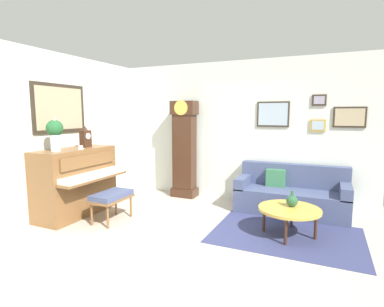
% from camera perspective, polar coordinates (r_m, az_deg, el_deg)
% --- Properties ---
extents(ground_plane, '(6.40, 6.00, 0.10)m').
position_cam_1_polar(ground_plane, '(4.36, -1.39, -17.02)').
color(ground_plane, '#B2A899').
extents(wall_left, '(0.13, 4.90, 2.80)m').
position_cam_1_polar(wall_left, '(5.62, -26.08, 3.20)').
color(wall_left, silver).
rests_on(wall_left, ground_plane).
extents(wall_back, '(5.30, 0.13, 2.80)m').
position_cam_1_polar(wall_back, '(6.22, 8.37, 4.18)').
color(wall_back, silver).
rests_on(wall_back, ground_plane).
extents(area_rug, '(2.10, 1.50, 0.01)m').
position_cam_1_polar(area_rug, '(4.76, 17.37, -14.49)').
color(area_rug, navy).
rests_on(area_rug, ground_plane).
extents(piano, '(0.87, 1.44, 1.16)m').
position_cam_1_polar(piano, '(5.65, -20.99, -4.93)').
color(piano, brown).
rests_on(piano, ground_plane).
extents(piano_bench, '(0.42, 0.70, 0.48)m').
position_cam_1_polar(piano_bench, '(5.16, -14.96, -7.94)').
color(piano_bench, brown).
rests_on(piano_bench, ground_plane).
extents(grandfather_clock, '(0.52, 0.34, 2.03)m').
position_cam_1_polar(grandfather_clock, '(6.36, -1.45, 0.36)').
color(grandfather_clock, '#3D2316').
rests_on(grandfather_clock, ground_plane).
extents(couch, '(1.90, 0.80, 0.84)m').
position_cam_1_polar(couch, '(5.75, 18.24, -7.44)').
color(couch, '#424C70').
rests_on(couch, ground_plane).
extents(coffee_table, '(0.88, 0.88, 0.41)m').
position_cam_1_polar(coffee_table, '(4.64, 17.95, -10.12)').
color(coffee_table, gold).
rests_on(coffee_table, ground_plane).
extents(mantel_clock, '(0.13, 0.18, 0.38)m').
position_cam_1_polar(mantel_clock, '(5.72, -19.49, 2.86)').
color(mantel_clock, '#3D2316').
rests_on(mantel_clock, piano).
extents(flower_vase, '(0.26, 0.26, 0.58)m').
position_cam_1_polar(flower_vase, '(5.26, -24.51, 3.80)').
color(flower_vase, silver).
rests_on(flower_vase, piano).
extents(teacup, '(0.12, 0.12, 0.06)m').
position_cam_1_polar(teacup, '(5.44, -20.30, 1.04)').
color(teacup, white).
rests_on(teacup, piano).
extents(green_jug, '(0.17, 0.17, 0.24)m').
position_cam_1_polar(green_jug, '(4.69, 18.39, -8.47)').
color(green_jug, '#234C33').
rests_on(green_jug, coffee_table).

